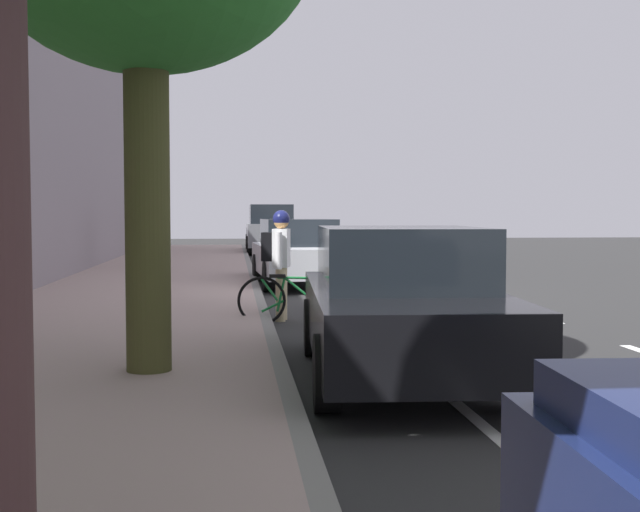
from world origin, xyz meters
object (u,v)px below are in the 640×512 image
Objects in this scene: cyclist_with_backpack at (279,254)px; pedestrian_on_phone at (148,232)px; parked_sedan_silver_second at (298,253)px; parked_suv_grey_nearest at (270,228)px; parked_sedan_black_mid at (400,304)px; bicycle_at_curb at (296,299)px.

pedestrian_on_phone reaches higher than cyclist_with_backpack.
parked_sedan_silver_second is 6.03m from cyclist_with_backpack.
parked_suv_grey_nearest is 25.11m from parked_sedan_black_mid.
bicycle_at_curb is 1.03× the size of cyclist_with_backpack.
parked_suv_grey_nearest is 2.72× the size of pedestrian_on_phone.
cyclist_with_backpack is at bearing 82.73° from parked_sedan_silver_second.
parked_sedan_silver_second is 6.46m from bicycle_at_curb.
parked_sedan_silver_second is 1.00× the size of parked_sedan_black_mid.
parked_suv_grey_nearest is 20.62m from cyclist_with_backpack.
parked_sedan_silver_second is at bearing -88.96° from parked_sedan_black_mid.
parked_suv_grey_nearest is 1.05× the size of parked_sedan_black_mid.
cyclist_with_backpack reaches higher than parked_sedan_silver_second.
parked_suv_grey_nearest is at bearing -111.34° from pedestrian_on_phone.
parked_suv_grey_nearest is at bearing -89.65° from parked_sedan_black_mid.
parked_suv_grey_nearest is 14.63m from parked_sedan_silver_second.
pedestrian_on_phone is at bearing -73.98° from cyclist_with_backpack.
pedestrian_on_phone is at bearing 68.66° from parked_suv_grey_nearest.
pedestrian_on_phone reaches higher than parked_sedan_silver_second.
bicycle_at_curb is at bearing 88.44° from parked_suv_grey_nearest.
pedestrian_on_phone is (3.83, -4.72, 0.38)m from parked_sedan_silver_second.
pedestrian_on_phone is at bearing -73.54° from bicycle_at_curb.
cyclist_with_backpack is (0.95, -4.51, 0.29)m from parked_sedan_black_mid.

